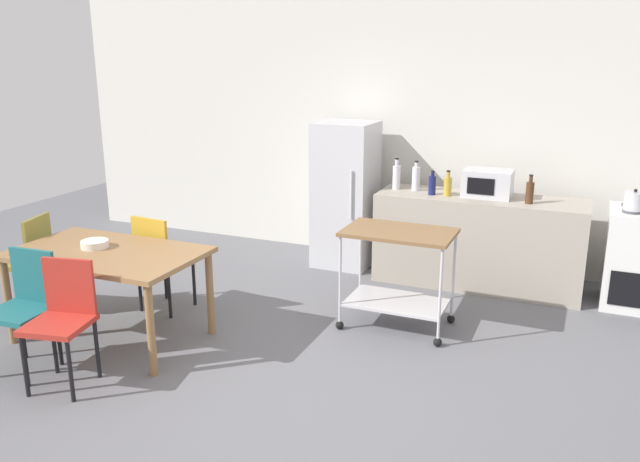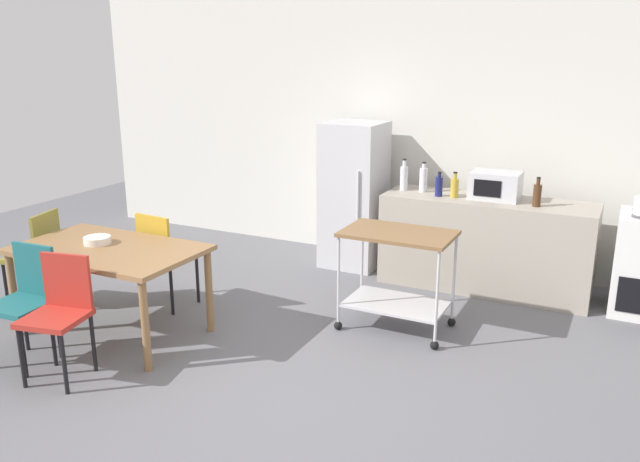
{
  "view_description": "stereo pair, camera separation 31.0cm",
  "coord_description": "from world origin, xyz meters",
  "px_view_note": "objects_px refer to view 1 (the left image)",
  "views": [
    {
      "loc": [
        1.85,
        -3.64,
        2.3
      ],
      "look_at": [
        -0.21,
        1.2,
        0.8
      ],
      "focal_mm": 36.23,
      "sensor_mm": 36.0,
      "label": 1
    },
    {
      "loc": [
        2.14,
        -3.51,
        2.3
      ],
      "look_at": [
        -0.21,
        1.2,
        0.8
      ],
      "focal_mm": 36.23,
      "sensor_mm": 36.0,
      "label": 2
    }
  ],
  "objects_px": {
    "bottle_wine": "(416,178)",
    "bottle_hot_sauce": "(448,186)",
    "refrigerator": "(346,195)",
    "fruit_bowl": "(95,244)",
    "chair_teal": "(25,303)",
    "stove_oven": "(640,259)",
    "dining_table": "(107,260)",
    "chair_red": "(63,315)",
    "bottle_soy_sauce": "(432,185)",
    "microwave": "(488,183)",
    "kitchen_cart": "(398,262)",
    "bottle_vinegar": "(396,176)",
    "kettle": "(634,201)",
    "bottle_sparkling_water": "(530,192)",
    "chair_olive": "(28,257)",
    "chair_mustard": "(160,256)"
  },
  "relations": [
    {
      "from": "fruit_bowl",
      "to": "kettle",
      "type": "xyz_separation_m",
      "value": [
        3.99,
        2.31,
        0.22
      ]
    },
    {
      "from": "bottle_soy_sauce",
      "to": "microwave",
      "type": "relative_size",
      "value": 0.52
    },
    {
      "from": "kitchen_cart",
      "to": "bottle_hot_sauce",
      "type": "bearing_deg",
      "value": 84.07
    },
    {
      "from": "chair_olive",
      "to": "microwave",
      "type": "relative_size",
      "value": 1.93
    },
    {
      "from": "chair_red",
      "to": "bottle_vinegar",
      "type": "relative_size",
      "value": 2.78
    },
    {
      "from": "bottle_sparkling_water",
      "to": "kettle",
      "type": "xyz_separation_m",
      "value": [
        0.88,
        0.02,
        -0.01
      ]
    },
    {
      "from": "chair_red",
      "to": "microwave",
      "type": "relative_size",
      "value": 1.93
    },
    {
      "from": "refrigerator",
      "to": "fruit_bowl",
      "type": "height_order",
      "value": "refrigerator"
    },
    {
      "from": "bottle_soy_sauce",
      "to": "kettle",
      "type": "xyz_separation_m",
      "value": [
        1.8,
        0.01,
        -0.0
      ]
    },
    {
      "from": "kitchen_cart",
      "to": "microwave",
      "type": "bearing_deg",
      "value": 69.96
    },
    {
      "from": "fruit_bowl",
      "to": "chair_teal",
      "type": "bearing_deg",
      "value": -95.86
    },
    {
      "from": "refrigerator",
      "to": "microwave",
      "type": "height_order",
      "value": "refrigerator"
    },
    {
      "from": "kitchen_cart",
      "to": "bottle_vinegar",
      "type": "relative_size",
      "value": 2.84
    },
    {
      "from": "dining_table",
      "to": "chair_mustard",
      "type": "xyz_separation_m",
      "value": [
        0.02,
        0.64,
        -0.15
      ]
    },
    {
      "from": "bottle_soy_sauce",
      "to": "bottle_sparkling_water",
      "type": "xyz_separation_m",
      "value": [
        0.92,
        -0.01,
        0.01
      ]
    },
    {
      "from": "bottle_vinegar",
      "to": "kitchen_cart",
      "type": "bearing_deg",
      "value": -72.23
    },
    {
      "from": "chair_red",
      "to": "refrigerator",
      "type": "distance_m",
      "value": 3.36
    },
    {
      "from": "chair_olive",
      "to": "kitchen_cart",
      "type": "bearing_deg",
      "value": 93.78
    },
    {
      "from": "chair_mustard",
      "to": "bottle_hot_sauce",
      "type": "xyz_separation_m",
      "value": [
        2.17,
        1.72,
        0.48
      ]
    },
    {
      "from": "dining_table",
      "to": "microwave",
      "type": "distance_m",
      "value": 3.58
    },
    {
      "from": "chair_teal",
      "to": "chair_olive",
      "type": "relative_size",
      "value": 1.0
    },
    {
      "from": "bottle_wine",
      "to": "bottle_hot_sauce",
      "type": "xyz_separation_m",
      "value": [
        0.35,
        -0.11,
        -0.03
      ]
    },
    {
      "from": "microwave",
      "to": "chair_olive",
      "type": "bearing_deg",
      "value": -146.84
    },
    {
      "from": "refrigerator",
      "to": "fruit_bowl",
      "type": "xyz_separation_m",
      "value": [
        -1.21,
        -2.49,
        0.0
      ]
    },
    {
      "from": "bottle_soy_sauce",
      "to": "kettle",
      "type": "distance_m",
      "value": 1.8
    },
    {
      "from": "fruit_bowl",
      "to": "microwave",
      "type": "bearing_deg",
      "value": 42.18
    },
    {
      "from": "chair_olive",
      "to": "fruit_bowl",
      "type": "relative_size",
      "value": 4.08
    },
    {
      "from": "kitchen_cart",
      "to": "dining_table",
      "type": "bearing_deg",
      "value": -151.15
    },
    {
      "from": "chair_olive",
      "to": "chair_teal",
      "type": "bearing_deg",
      "value": 31.48
    },
    {
      "from": "bottle_vinegar",
      "to": "bottle_wine",
      "type": "distance_m",
      "value": 0.2
    },
    {
      "from": "chair_teal",
      "to": "chair_olive",
      "type": "xyz_separation_m",
      "value": [
        -0.8,
        0.79,
        0.0
      ]
    },
    {
      "from": "stove_oven",
      "to": "bottle_soy_sauce",
      "type": "bearing_deg",
      "value": -176.86
    },
    {
      "from": "refrigerator",
      "to": "fruit_bowl",
      "type": "relative_size",
      "value": 7.11
    },
    {
      "from": "chair_olive",
      "to": "stove_oven",
      "type": "bearing_deg",
      "value": 100.79
    },
    {
      "from": "dining_table",
      "to": "bottle_hot_sauce",
      "type": "distance_m",
      "value": 3.23
    },
    {
      "from": "chair_red",
      "to": "stove_oven",
      "type": "relative_size",
      "value": 0.97
    },
    {
      "from": "chair_teal",
      "to": "bottle_hot_sauce",
      "type": "bearing_deg",
      "value": 47.58
    },
    {
      "from": "bottle_sparkling_water",
      "to": "bottle_wine",
      "type": "bearing_deg",
      "value": 173.12
    },
    {
      "from": "chair_red",
      "to": "chair_olive",
      "type": "distance_m",
      "value": 1.49
    },
    {
      "from": "chair_teal",
      "to": "refrigerator",
      "type": "bearing_deg",
      "value": 64.37
    },
    {
      "from": "chair_red",
      "to": "refrigerator",
      "type": "xyz_separation_m",
      "value": [
        0.86,
        3.23,
        0.26
      ]
    },
    {
      "from": "chair_teal",
      "to": "stove_oven",
      "type": "xyz_separation_m",
      "value": [
        4.17,
        3.09,
        -0.07
      ]
    },
    {
      "from": "bottle_wine",
      "to": "fruit_bowl",
      "type": "height_order",
      "value": "bottle_wine"
    },
    {
      "from": "microwave",
      "to": "bottle_sparkling_water",
      "type": "bearing_deg",
      "value": -19.63
    },
    {
      "from": "chair_mustard",
      "to": "stove_oven",
      "type": "relative_size",
      "value": 0.97
    },
    {
      "from": "dining_table",
      "to": "chair_red",
      "type": "distance_m",
      "value": 0.75
    },
    {
      "from": "chair_mustard",
      "to": "bottle_sparkling_water",
      "type": "relative_size",
      "value": 3.28
    },
    {
      "from": "stove_oven",
      "to": "kettle",
      "type": "height_order",
      "value": "kettle"
    },
    {
      "from": "fruit_bowl",
      "to": "chair_olive",
      "type": "bearing_deg",
      "value": 172.74
    },
    {
      "from": "stove_oven",
      "to": "bottle_hot_sauce",
      "type": "distance_m",
      "value": 1.86
    }
  ]
}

